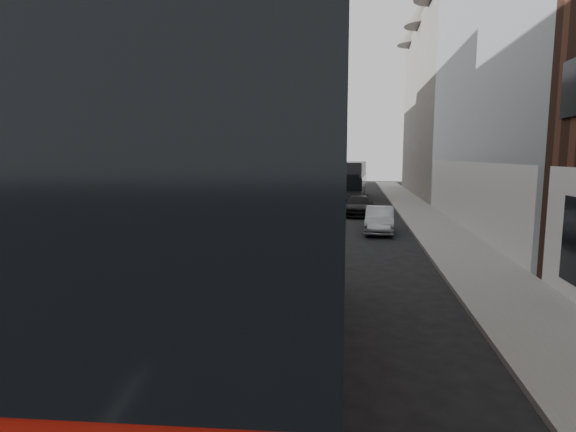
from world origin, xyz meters
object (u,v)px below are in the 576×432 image
at_px(car_b, 379,220).
at_px(car_c, 359,206).
at_px(street_lamp, 151,155).
at_px(red_bus, 241,231).
at_px(grey_bus, 351,179).
at_px(car_a, 311,215).

bearing_deg(car_b, car_c, 102.04).
bearing_deg(street_lamp, red_bus, -60.03).
distance_m(street_lamp, car_b, 13.03).
bearing_deg(grey_bus, car_b, -81.53).
distance_m(street_lamp, grey_bus, 22.83).
bearing_deg(car_a, car_c, 64.71).
relative_size(street_lamp, car_b, 1.66).
bearing_deg(red_bus, car_a, 87.96).
height_order(street_lamp, red_bus, street_lamp).
distance_m(red_bus, grey_bus, 36.25).
height_order(red_bus, grey_bus, red_bus).
distance_m(street_lamp, red_bus, 18.70).
xyz_separation_m(red_bus, car_c, (2.10, 24.17, -2.16)).
height_order(street_lamp, car_a, street_lamp).
bearing_deg(red_bus, car_b, 75.47).
bearing_deg(street_lamp, car_c, 35.02).
bearing_deg(car_a, car_b, -16.54).
distance_m(street_lamp, car_a, 9.58).
relative_size(grey_bus, car_b, 2.65).
distance_m(grey_bus, car_b, 19.23).
relative_size(red_bus, car_b, 3.05).
bearing_deg(car_c, street_lamp, -146.35).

